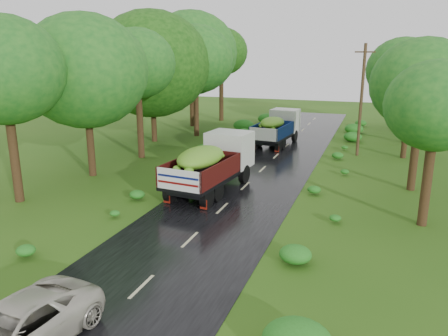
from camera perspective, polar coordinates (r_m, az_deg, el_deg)
The scene contains 10 objects.
ground at distance 15.40m, azimuth -10.71°, elevation -15.02°, with size 120.00×120.00×0.00m, color #244F11.
road at distance 19.39m, azimuth -3.27°, elevation -8.19°, with size 6.50×80.00×0.02m, color black.
road_lines at distance 20.24m, azimuth -2.17°, elevation -7.11°, with size 0.12×69.60×0.00m.
truck_near at distance 24.54m, azimuth -1.35°, elevation 0.95°, with size 3.21×7.30×2.98m.
truck_far at distance 37.07m, azimuth 7.02°, elevation 5.45°, with size 2.95×6.75×2.76m.
car at distance 13.18m, azimuth -25.74°, elevation -18.46°, with size 2.23×4.83×1.34m, color beige.
utility_pole at distance 33.95m, azimuth 17.50°, elevation 8.55°, with size 1.44×0.24×8.21m.
trees_left at distance 37.36m, azimuth -8.45°, elevation 13.64°, with size 6.60×33.16×9.43m.
trees_right at distance 35.52m, azimuth 23.30°, elevation 10.43°, with size 3.93×29.78×7.57m.
shrubs at distance 27.34m, azimuth 4.01°, elevation -0.50°, with size 11.90×44.00×0.70m.
Camera 1 is at (6.97, -11.41, 7.63)m, focal length 35.00 mm.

